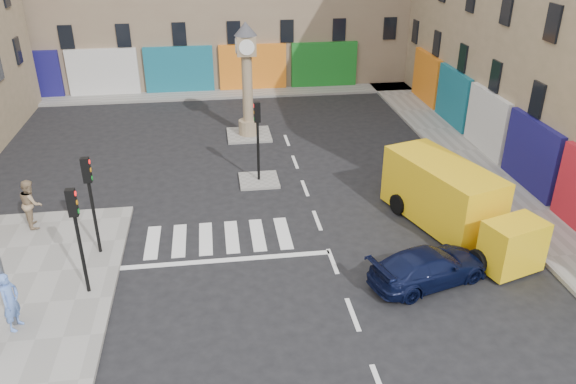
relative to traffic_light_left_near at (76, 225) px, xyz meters
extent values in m
plane|color=black|center=(8.30, -0.20, -2.62)|extent=(120.00, 120.00, 0.00)
cube|color=gray|center=(17.00, 9.80, -2.55)|extent=(2.60, 30.00, 0.15)
cube|color=gray|center=(4.30, 22.00, -2.55)|extent=(32.00, 2.40, 0.15)
cube|color=gray|center=(6.30, 7.80, -2.56)|extent=(1.80, 1.80, 0.12)
cube|color=gray|center=(6.30, 13.80, -2.56)|extent=(2.40, 2.40, 0.12)
cylinder|color=black|center=(0.00, 0.00, -1.07)|extent=(0.12, 0.12, 2.80)
cube|color=black|center=(0.00, 0.00, 0.78)|extent=(0.28, 0.22, 0.90)
cylinder|color=black|center=(0.00, 2.40, -1.07)|extent=(0.12, 0.12, 2.80)
cube|color=black|center=(0.00, 2.40, 0.78)|extent=(0.28, 0.22, 0.90)
cylinder|color=black|center=(6.30, 7.80, -1.10)|extent=(0.12, 0.12, 2.80)
cube|color=black|center=(6.30, 7.80, 0.75)|extent=(0.28, 0.22, 0.90)
cylinder|color=#9E8567|center=(6.30, 13.80, -2.10)|extent=(1.10, 1.10, 0.80)
cylinder|color=#9E8567|center=(6.30, 13.80, 0.10)|extent=(0.56, 0.56, 3.60)
cube|color=#9E8567|center=(6.30, 13.80, 2.40)|extent=(1.00, 1.00, 1.00)
cylinder|color=white|center=(6.30, 13.28, 2.40)|extent=(0.80, 0.06, 0.80)
cone|color=#333338|center=(6.30, 13.80, 3.25)|extent=(1.20, 1.20, 0.70)
imported|color=black|center=(11.21, -0.86, -2.01)|extent=(4.56, 2.90, 1.23)
cube|color=yellow|center=(13.11, 3.05, -1.29)|extent=(3.55, 5.50, 2.44)
cube|color=yellow|center=(14.26, -0.60, -1.61)|extent=(2.31, 1.82, 1.80)
cube|color=black|center=(14.27, -0.65, -1.19)|extent=(2.01, 1.45, 0.74)
cylinder|color=black|center=(13.12, -0.51, -2.20)|extent=(0.51, 0.89, 0.85)
cylinder|color=black|center=(15.14, 0.13, -2.20)|extent=(0.51, 0.89, 0.85)
cylinder|color=black|center=(11.72, 3.95, -2.20)|extent=(0.51, 0.89, 0.85)
cylinder|color=black|center=(13.75, 4.58, -2.20)|extent=(0.51, 0.89, 0.85)
imported|color=#5C82D4|center=(-1.80, -1.56, -1.52)|extent=(0.62, 0.79, 1.90)
imported|color=#967C5C|center=(-2.83, 4.73, -1.49)|extent=(1.02, 1.14, 1.95)
camera|label=1|loc=(4.37, -15.70, 8.62)|focal=35.00mm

